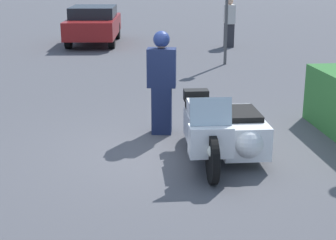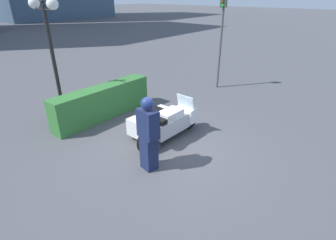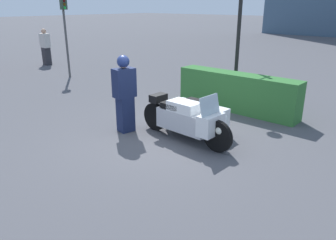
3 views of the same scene
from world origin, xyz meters
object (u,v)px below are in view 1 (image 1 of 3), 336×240
at_px(officer_rider, 162,80).
at_px(pedestrian_bystander, 229,23).
at_px(parked_car_background, 94,24).
at_px(police_motorcycle, 224,130).

relative_size(officer_rider, pedestrian_bystander, 1.03).
xyz_separation_m(parked_car_background, pedestrian_bystander, (1.52, 5.01, 0.12)).
xyz_separation_m(police_motorcycle, pedestrian_bystander, (-11.42, 2.76, 0.42)).
distance_m(officer_rider, parked_car_background, 11.59).
relative_size(police_motorcycle, officer_rider, 1.37).
relative_size(police_motorcycle, parked_car_background, 0.58).
bearing_deg(police_motorcycle, pedestrian_bystander, 168.24).
height_order(officer_rider, parked_car_background, officer_rider).
bearing_deg(officer_rider, pedestrian_bystander, 170.46).
height_order(police_motorcycle, pedestrian_bystander, pedestrian_bystander).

